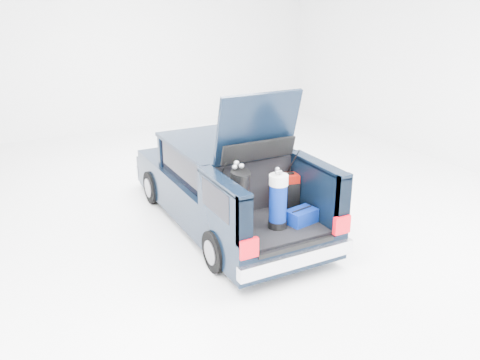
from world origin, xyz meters
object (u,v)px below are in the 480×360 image
car (224,185)px  black_golf_bag (238,200)px  blue_golf_bag (278,201)px  red_suitcase (286,192)px  blue_duffel (302,216)px

car → black_golf_bag: (-0.49, -1.49, 0.38)m
blue_golf_bag → car: bearing=108.2°
car → red_suitcase: bearing=-67.3°
car → blue_duffel: car is taller
blue_golf_bag → red_suitcase: bearing=64.1°
black_golf_bag → blue_golf_bag: size_ratio=1.12×
red_suitcase → blue_golf_bag: (-0.46, -0.50, 0.13)m
black_golf_bag → blue_golf_bag: 0.56m
red_suitcase → blue_golf_bag: size_ratio=0.65×
car → blue_golf_bag: size_ratio=5.16×
car → blue_duffel: (0.42, -1.73, 0.03)m
black_golf_bag → blue_golf_bag: black_golf_bag is taller
black_golf_bag → blue_duffel: (0.91, -0.24, -0.35)m
car → red_suitcase: car is taller
blue_golf_bag → blue_duffel: size_ratio=1.88×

